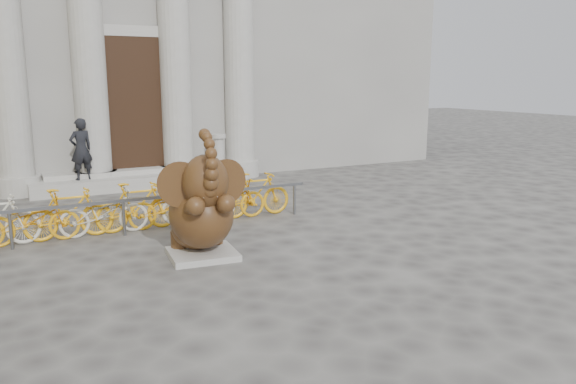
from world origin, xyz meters
TOP-DOWN VIEW (x-y plane):
  - ground at (0.00, 0.00)m, footprint 80.00×80.00m
  - entrance_steps at (0.00, 9.40)m, footprint 6.00×1.20m
  - elephant_statue at (-0.63, 2.39)m, footprint 1.50×1.71m
  - bike_rack at (-1.54, 4.71)m, footprint 8.00×0.53m
  - pedestrian at (-1.62, 9.31)m, footprint 0.68×0.53m
  - balustrade_post at (2.21, 9.10)m, footprint 0.44×0.44m

SIDE VIEW (x-z plane):
  - ground at x=0.00m, z-range 0.00..0.00m
  - entrance_steps at x=0.00m, z-range 0.00..0.36m
  - bike_rack at x=-1.54m, z-range 0.00..1.00m
  - elephant_statue at x=-0.63m, z-range -0.31..1.94m
  - balustrade_post at x=2.21m, z-range 0.32..1.39m
  - pedestrian at x=-1.62m, z-range 0.36..2.01m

